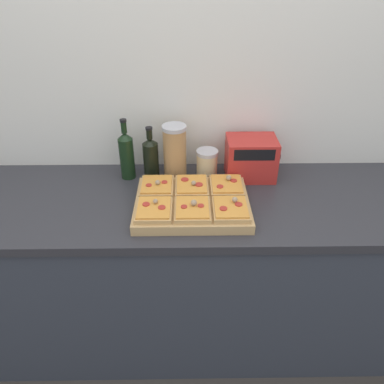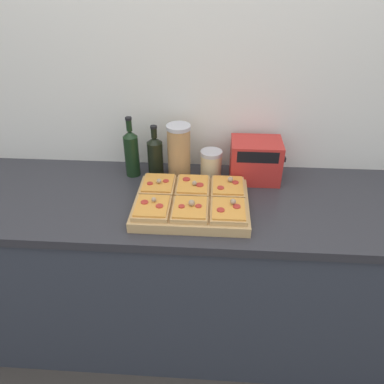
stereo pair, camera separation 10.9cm
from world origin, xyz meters
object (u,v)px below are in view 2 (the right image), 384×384
at_px(olive_oil_bottle, 132,152).
at_px(wine_bottle, 155,156).
at_px(grain_jar_short, 211,164).
at_px(toaster_oven, 255,160).
at_px(cutting_board, 192,204).
at_px(grain_jar_tall, 179,151).

height_order(olive_oil_bottle, wine_bottle, olive_oil_bottle).
xyz_separation_m(grain_jar_short, toaster_oven, (0.21, -0.00, 0.03)).
height_order(cutting_board, toaster_oven, toaster_oven).
bearing_deg(olive_oil_bottle, toaster_oven, -0.08).
xyz_separation_m(olive_oil_bottle, wine_bottle, (0.11, -0.00, -0.02)).
bearing_deg(grain_jar_short, grain_jar_tall, 180.00).
height_order(wine_bottle, grain_jar_tall, grain_jar_tall).
bearing_deg(wine_bottle, toaster_oven, -0.10).
relative_size(grain_jar_tall, grain_jar_short, 1.91).
xyz_separation_m(grain_jar_tall, toaster_oven, (0.37, -0.00, -0.03)).
xyz_separation_m(wine_bottle, grain_jar_short, (0.27, -0.00, -0.04)).
relative_size(wine_bottle, grain_jar_tall, 0.98).
height_order(wine_bottle, toaster_oven, wine_bottle).
xyz_separation_m(cutting_board, grain_jar_tall, (-0.08, 0.27, 0.11)).
distance_m(cutting_board, grain_jar_tall, 0.31).
distance_m(olive_oil_bottle, wine_bottle, 0.12).
bearing_deg(olive_oil_bottle, wine_bottle, -0.00).
bearing_deg(cutting_board, toaster_oven, 43.53).
distance_m(cutting_board, wine_bottle, 0.35).
bearing_deg(grain_jar_short, olive_oil_bottle, 180.00).
bearing_deg(grain_jar_tall, olive_oil_bottle, 180.00).
height_order(cutting_board, olive_oil_bottle, olive_oil_bottle).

